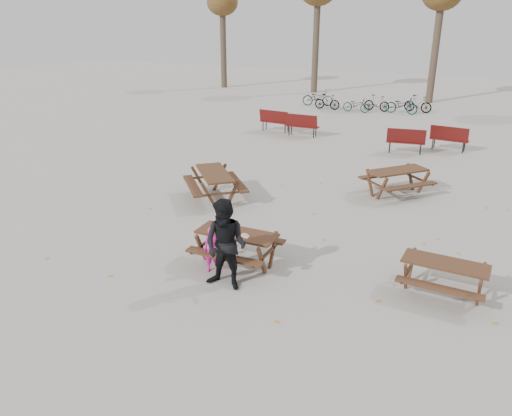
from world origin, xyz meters
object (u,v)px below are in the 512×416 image
at_px(picnic_table_north, 215,186).
at_px(adult, 226,245).
at_px(soda_bottle, 225,232).
at_px(child, 212,250).
at_px(food_tray, 245,236).
at_px(picnic_table_east, 443,278).
at_px(main_picnic_table, 237,240).
at_px(picnic_table_far, 397,182).

bearing_deg(picnic_table_north, adult, -9.46).
bearing_deg(soda_bottle, child, -114.57).
height_order(food_tray, picnic_table_north, picnic_table_north).
distance_m(soda_bottle, adult, 0.91).
height_order(food_tray, soda_bottle, soda_bottle).
height_order(picnic_table_east, picnic_table_north, picnic_table_north).
relative_size(main_picnic_table, picnic_table_north, 0.90).
bearing_deg(adult, child, 141.46).
bearing_deg(picnic_table_east, picnic_table_north, 160.75).
height_order(main_picnic_table, picnic_table_east, main_picnic_table).
bearing_deg(adult, main_picnic_table, 104.94).
xyz_separation_m(soda_bottle, adult, (0.45, -0.78, 0.11)).
height_order(food_tray, child, child).
height_order(main_picnic_table, picnic_table_north, picnic_table_north).
bearing_deg(picnic_table_east, food_tray, -166.54).
distance_m(food_tray, picnic_table_far, 6.71).
relative_size(food_tray, picnic_table_east, 0.11).
height_order(main_picnic_table, adult, adult).
relative_size(child, picnic_table_north, 0.52).
bearing_deg(soda_bottle, adult, -59.88).
height_order(main_picnic_table, child, child).
xyz_separation_m(child, picnic_table_far, (2.69, 6.77, -0.12)).
relative_size(main_picnic_table, picnic_table_east, 1.10).
relative_size(food_tray, picnic_table_far, 0.10).
relative_size(child, adult, 0.54).
bearing_deg(picnic_table_east, main_picnic_table, -168.92).
bearing_deg(soda_bottle, main_picnic_table, 51.79).
height_order(picnic_table_east, picnic_table_far, picnic_table_far).
relative_size(adult, picnic_table_north, 0.95).
bearing_deg(food_tray, picnic_table_east, 10.41).
xyz_separation_m(food_tray, adult, (0.00, -0.87, 0.16)).
bearing_deg(soda_bottle, picnic_table_far, 68.48).
bearing_deg(main_picnic_table, soda_bottle, -128.21).
bearing_deg(picnic_table_east, adult, -155.25).
bearing_deg(picnic_table_far, picnic_table_north, 161.59).
distance_m(picnic_table_east, picnic_table_north, 7.41).
bearing_deg(picnic_table_far, food_tray, -156.49).
relative_size(soda_bottle, adult, 0.09).
relative_size(adult, picnic_table_east, 1.17).
bearing_deg(picnic_table_north, picnic_table_far, 78.16).
bearing_deg(child, picnic_table_north, 98.16).
bearing_deg(picnic_table_far, picnic_table_east, -118.94).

